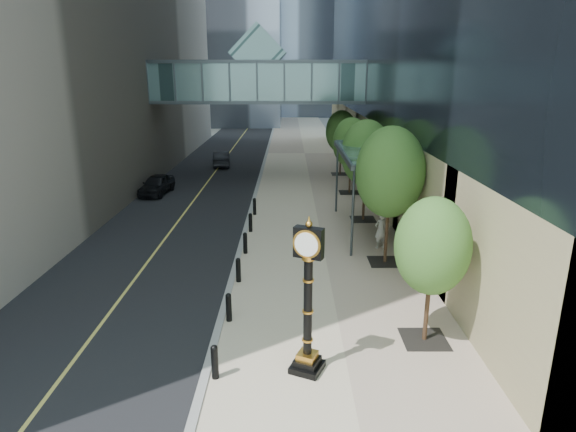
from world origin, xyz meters
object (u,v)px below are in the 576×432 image
object	(u,v)px
car_near	(157,184)
street_clock	(308,309)
pedestrian	(381,230)
car_far	(222,159)

from	to	relation	value
car_near	street_clock	bearing A→B (deg)	-59.28
pedestrian	car_near	distance (m)	17.47
car_near	pedestrian	bearing A→B (deg)	-33.10
pedestrian	car_far	bearing A→B (deg)	-85.19
pedestrian	car_far	distance (m)	24.02
car_near	car_far	distance (m)	11.08
street_clock	car_far	world-z (taller)	street_clock
car_far	pedestrian	bearing A→B (deg)	109.98
car_near	car_far	bearing A→B (deg)	79.52
street_clock	car_near	size ratio (longest dim) A/B	1.11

